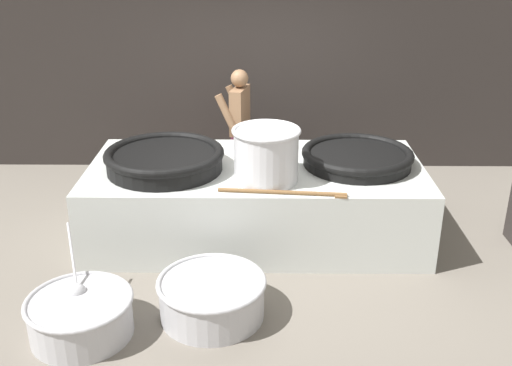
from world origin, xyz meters
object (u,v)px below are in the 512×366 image
at_px(giant_wok_near, 165,159).
at_px(prep_bowl_meat, 212,296).
at_px(stock_pot, 266,154).
at_px(cook, 239,126).
at_px(prep_bowl_vegetables, 80,314).
at_px(giant_wok_far, 357,157).

relative_size(giant_wok_near, prep_bowl_meat, 1.30).
relative_size(stock_pot, cook, 0.43).
height_order(cook, prep_bowl_meat, cook).
bearing_deg(prep_bowl_vegetables, cook, 68.64).
relative_size(prep_bowl_vegetables, prep_bowl_meat, 1.17).
distance_m(giant_wok_far, prep_bowl_meat, 2.31).
relative_size(giant_wok_near, prep_bowl_vegetables, 1.11).
distance_m(giant_wok_far, stock_pot, 1.12).
xyz_separation_m(prep_bowl_vegetables, prep_bowl_meat, (1.10, 0.28, 0.01)).
bearing_deg(prep_bowl_meat, cook, 87.05).
height_order(stock_pot, prep_bowl_meat, stock_pot).
height_order(prep_bowl_vegetables, prep_bowl_meat, prep_bowl_vegetables).
bearing_deg(cook, giant_wok_far, 148.70).
bearing_deg(cook, stock_pot, 113.83).
relative_size(giant_wok_far, cook, 0.76).
relative_size(giant_wok_far, prep_bowl_vegetables, 1.06).
xyz_separation_m(giant_wok_far, cook, (-1.34, 1.30, -0.06)).
xyz_separation_m(stock_pot, prep_bowl_vegetables, (-1.59, -1.44, -0.93)).
bearing_deg(cook, prep_bowl_vegetables, 81.64).
xyz_separation_m(stock_pot, prep_bowl_meat, (-0.49, -1.16, -0.93)).
xyz_separation_m(giant_wok_near, stock_pot, (1.08, -0.29, 0.17)).
height_order(cook, prep_bowl_vegetables, cook).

